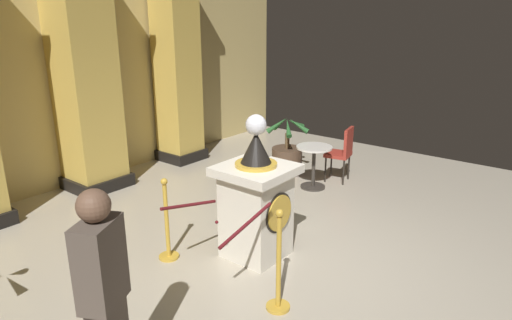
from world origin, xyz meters
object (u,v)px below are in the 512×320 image
cafe_table (314,161)px  stanchion_near (167,231)px  bystander_guest (104,295)px  cafe_chair_red (343,150)px  pedestal_clock (256,202)px  stanchion_far (279,275)px  potted_palm_right (287,156)px

cafe_table → stanchion_near: bearing=177.5°
bystander_guest → cafe_chair_red: bearing=9.9°
cafe_chair_red → pedestal_clock: bearing=-171.9°
stanchion_far → bystander_guest: bearing=169.2°
stanchion_far → potted_palm_right: potted_palm_right is taller
pedestal_clock → cafe_chair_red: pedestal_clock is taller
pedestal_clock → cafe_chair_red: 2.94m
stanchion_near → stanchion_far: stanchion_far is taller
cafe_table → cafe_chair_red: size_ratio=0.75×
stanchion_near → stanchion_far: size_ratio=0.95×
stanchion_far → pedestal_clock: bearing=49.8°
pedestal_clock → stanchion_near: 1.10m
cafe_chair_red → stanchion_far: bearing=-161.0°
pedestal_clock → bystander_guest: 2.42m
stanchion_near → potted_palm_right: 3.46m
pedestal_clock → potted_palm_right: size_ratio=1.60×
stanchion_far → cafe_table: (3.04, 1.46, 0.09)m
pedestal_clock → cafe_table: bearing=15.2°
bystander_guest → cafe_table: bystander_guest is taller
stanchion_near → cafe_table: bearing=-2.5°
stanchion_near → potted_palm_right: bearing=10.7°
stanchion_near → stanchion_far: (0.01, -1.59, 0.02)m
cafe_chair_red → bystander_guest: bearing=-170.1°
pedestal_clock → potted_palm_right: bearing=27.7°
stanchion_near → potted_palm_right: (3.40, 0.64, -0.03)m
pedestal_clock → potted_palm_right: 3.05m
pedestal_clock → stanchion_far: 1.13m
pedestal_clock → bystander_guest: (-2.36, -0.51, 0.22)m
stanchion_far → cafe_chair_red: size_ratio=1.11×
cafe_table → cafe_chair_red: 0.62m
cafe_table → potted_palm_right: bearing=66.0°
bystander_guest → cafe_table: (4.70, 1.14, -0.44)m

